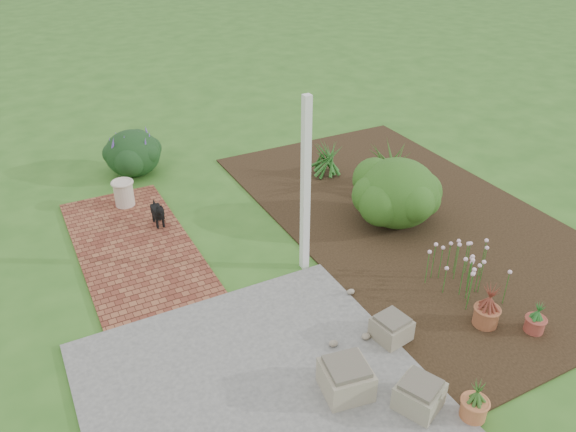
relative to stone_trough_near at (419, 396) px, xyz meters
name	(u,v)px	position (x,y,z in m)	size (l,w,h in m)	color
ground	(289,276)	(-0.12, 2.62, -0.18)	(80.00, 80.00, 0.00)	#2F601E
concrete_patio	(260,396)	(-1.37, 0.87, -0.16)	(3.50, 3.50, 0.04)	#5B5B58
brick_path	(133,245)	(-1.82, 4.37, -0.16)	(1.60, 3.50, 0.04)	brown
garden_bed	(411,217)	(2.38, 3.12, -0.16)	(4.00, 7.00, 0.03)	black
veranda_post	(305,188)	(0.18, 2.72, 1.07)	(0.10, 0.10, 2.50)	white
stone_trough_near	(419,396)	(0.00, 0.00, 0.00)	(0.42, 0.42, 0.28)	gray
stone_trough_mid	(346,379)	(-0.55, 0.51, 0.02)	(0.48, 0.48, 0.32)	gray
stone_trough_far	(391,329)	(0.36, 0.95, -0.01)	(0.38, 0.38, 0.26)	#7B745B
black_dog	(158,212)	(-1.32, 4.70, 0.10)	(0.14, 0.47, 0.40)	black
cream_ceramic_urn	(124,193)	(-1.63, 5.62, 0.07)	(0.32, 0.32, 0.42)	beige
evergreen_shrub	(397,191)	(2.04, 3.11, 0.39)	(1.26, 1.26, 1.07)	#13430F
agapanthus_clump_back	(387,163)	(2.57, 4.08, 0.36)	(1.12, 1.12, 1.01)	#1B3C11
agapanthus_clump_front	(326,157)	(1.94, 5.07, 0.21)	(0.81, 0.81, 0.72)	#0F4213
pink_flower_patch	(472,270)	(1.83, 1.23, 0.16)	(0.98, 0.98, 0.62)	#113D0F
terracotta_pot_bronze	(486,316)	(1.53, 0.62, -0.03)	(0.30, 0.30, 0.24)	#945232
terracotta_pot_small_left	(535,324)	(1.96, 0.26, -0.05)	(0.23, 0.23, 0.19)	brown
terracotta_pot_small_right	(474,409)	(0.40, -0.36, -0.04)	(0.26, 0.26, 0.22)	#B3663C
purple_flowering_bush	(132,152)	(-1.16, 6.82, 0.25)	(1.01, 1.01, 0.86)	black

